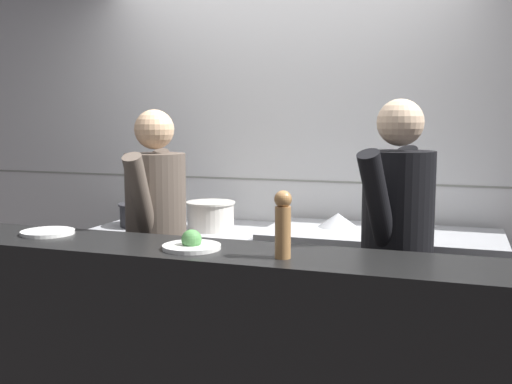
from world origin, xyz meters
The scene contains 12 objects.
wall_back_tiled centered at (0.00, 1.32, 1.30)m, with size 8.00×0.06×2.60m.
oven_range centered at (-0.56, 0.92, 0.43)m, with size 1.08×0.71×0.86m.
prep_counter centered at (0.71, 0.92, 0.45)m, with size 1.36×0.65×0.91m.
pass_counter centered at (0.15, -0.24, 0.50)m, with size 2.89×0.45×1.00m.
stock_pot centered at (-0.80, 0.87, 0.94)m, with size 0.35×0.35×0.15m.
sauce_pot centered at (-0.35, 0.87, 0.96)m, with size 0.31×0.31×0.18m.
mixing_bowl_steel centered at (0.44, 1.00, 0.95)m, with size 0.24×0.24×0.08m.
plated_dish_main centered at (-0.75, -0.19, 1.01)m, with size 0.25×0.25×0.02m.
plated_dish_appetiser centered at (0.05, -0.26, 1.03)m, with size 0.25×0.25×0.09m.
pepper_mill centered at (0.47, -0.30, 1.15)m, with size 0.07×0.07×0.27m.
chef_head_cook centered at (-0.43, 0.31, 0.89)m, with size 0.36×0.70×1.61m.
chef_sous centered at (0.85, 0.29, 0.92)m, with size 0.43×0.71×1.65m.
Camera 1 is at (1.13, -2.55, 1.55)m, focal length 42.00 mm.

